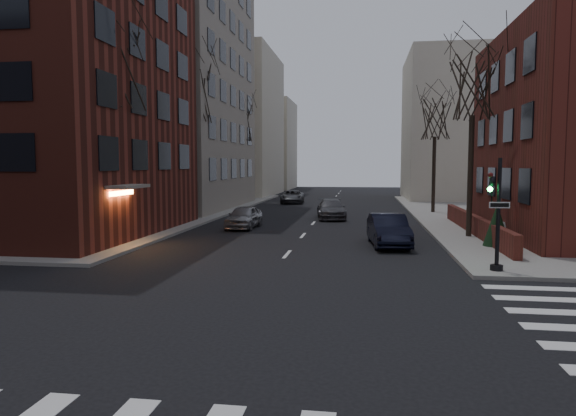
{
  "coord_description": "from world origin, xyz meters",
  "views": [
    {
      "loc": [
        3.24,
        -9.92,
        3.92
      ],
      "look_at": [
        -0.02,
        12.41,
        2.0
      ],
      "focal_mm": 32.0,
      "sensor_mm": 36.0,
      "label": 1
    }
  ],
  "objects_px": {
    "tree_left_a": "(114,71)",
    "evergreen_shrub": "(497,225)",
    "tree_left_b": "(194,95)",
    "streetlamp_far": "(251,161)",
    "car_lane_silver": "(244,217)",
    "sandwich_board": "(500,230)",
    "tree_right_a": "(473,84)",
    "streetlamp_near": "(184,160)",
    "tree_left_c": "(240,123)",
    "car_lane_far": "(292,197)",
    "traffic_signal": "(496,221)",
    "parked_sedan": "(388,230)",
    "tree_right_b": "(435,118)",
    "car_lane_gray": "(331,209)"
  },
  "relations": [
    {
      "from": "tree_left_a",
      "to": "evergreen_shrub",
      "type": "xyz_separation_m",
      "value": [
        18.21,
        0.79,
        -7.33
      ]
    },
    {
      "from": "tree_left_b",
      "to": "streetlamp_far",
      "type": "distance_m",
      "value": 16.68
    },
    {
      "from": "car_lane_silver",
      "to": "sandwich_board",
      "type": "bearing_deg",
      "value": -11.03
    },
    {
      "from": "tree_right_a",
      "to": "car_lane_silver",
      "type": "distance_m",
      "value": 14.99
    },
    {
      "from": "tree_left_b",
      "to": "tree_right_a",
      "type": "distance_m",
      "value": 19.35
    },
    {
      "from": "streetlamp_near",
      "to": "sandwich_board",
      "type": "relative_size",
      "value": 7.33
    },
    {
      "from": "tree_left_a",
      "to": "tree_left_c",
      "type": "bearing_deg",
      "value": 90.0
    },
    {
      "from": "tree_right_a",
      "to": "car_lane_far",
      "type": "bearing_deg",
      "value": 118.29
    },
    {
      "from": "traffic_signal",
      "to": "parked_sedan",
      "type": "bearing_deg",
      "value": 119.77
    },
    {
      "from": "tree_left_a",
      "to": "streetlamp_far",
      "type": "bearing_deg",
      "value": 88.77
    },
    {
      "from": "streetlamp_near",
      "to": "parked_sedan",
      "type": "relative_size",
      "value": 1.35
    },
    {
      "from": "tree_left_a",
      "to": "tree_right_a",
      "type": "height_order",
      "value": "tree_left_a"
    },
    {
      "from": "tree_left_c",
      "to": "car_lane_far",
      "type": "bearing_deg",
      "value": 16.05
    },
    {
      "from": "tree_left_a",
      "to": "car_lane_silver",
      "type": "xyz_separation_m",
      "value": [
        4.82,
        6.77,
        -7.77
      ]
    },
    {
      "from": "tree_right_b",
      "to": "evergreen_shrub",
      "type": "xyz_separation_m",
      "value": [
        0.61,
        -17.21,
        -6.44
      ]
    },
    {
      "from": "traffic_signal",
      "to": "sandwich_board",
      "type": "height_order",
      "value": "traffic_signal"
    },
    {
      "from": "tree_left_a",
      "to": "sandwich_board",
      "type": "bearing_deg",
      "value": 10.4
    },
    {
      "from": "tree_left_b",
      "to": "car_lane_far",
      "type": "xyz_separation_m",
      "value": [
        4.99,
        15.43,
        -8.25
      ]
    },
    {
      "from": "tree_left_a",
      "to": "car_lane_silver",
      "type": "relative_size",
      "value": 2.5
    },
    {
      "from": "traffic_signal",
      "to": "streetlamp_far",
      "type": "bearing_deg",
      "value": 116.06
    },
    {
      "from": "car_lane_gray",
      "to": "sandwich_board",
      "type": "height_order",
      "value": "car_lane_gray"
    },
    {
      "from": "tree_left_b",
      "to": "tree_left_c",
      "type": "height_order",
      "value": "tree_left_b"
    },
    {
      "from": "tree_left_c",
      "to": "sandwich_board",
      "type": "relative_size",
      "value": 11.35
    },
    {
      "from": "traffic_signal",
      "to": "tree_right_a",
      "type": "distance_m",
      "value": 10.92
    },
    {
      "from": "tree_left_c",
      "to": "car_lane_silver",
      "type": "bearing_deg",
      "value": -75.93
    },
    {
      "from": "traffic_signal",
      "to": "streetlamp_near",
      "type": "bearing_deg",
      "value": 141.13
    },
    {
      "from": "sandwich_board",
      "to": "streetlamp_far",
      "type": "bearing_deg",
      "value": 113.24
    },
    {
      "from": "tree_right_b",
      "to": "parked_sedan",
      "type": "xyz_separation_m",
      "value": [
        -4.31,
        -16.98,
        -6.82
      ]
    },
    {
      "from": "tree_left_a",
      "to": "evergreen_shrub",
      "type": "height_order",
      "value": "tree_left_a"
    },
    {
      "from": "tree_right_b",
      "to": "streetlamp_far",
      "type": "xyz_separation_m",
      "value": [
        -17.0,
        10.0,
        -3.35
      ]
    },
    {
      "from": "streetlamp_near",
      "to": "sandwich_board",
      "type": "height_order",
      "value": "streetlamp_near"
    },
    {
      "from": "tree_right_a",
      "to": "evergreen_shrub",
      "type": "height_order",
      "value": "tree_right_a"
    },
    {
      "from": "tree_left_c",
      "to": "car_lane_far",
      "type": "height_order",
      "value": "tree_left_c"
    },
    {
      "from": "tree_left_b",
      "to": "tree_right_b",
      "type": "xyz_separation_m",
      "value": [
        17.6,
        6.0,
        -1.33
      ]
    },
    {
      "from": "tree_right_b",
      "to": "car_lane_far",
      "type": "bearing_deg",
      "value": 143.2
    },
    {
      "from": "tree_left_a",
      "to": "car_lane_far",
      "type": "xyz_separation_m",
      "value": [
        4.99,
        27.43,
        -7.81
      ]
    },
    {
      "from": "tree_right_a",
      "to": "streetlamp_near",
      "type": "distance_m",
      "value": 17.87
    },
    {
      "from": "parked_sedan",
      "to": "car_lane_far",
      "type": "xyz_separation_m",
      "value": [
        -8.3,
        26.41,
        -0.1
      ]
    },
    {
      "from": "streetlamp_near",
      "to": "sandwich_board",
      "type": "distance_m",
      "value": 19.34
    },
    {
      "from": "streetlamp_far",
      "to": "car_lane_silver",
      "type": "height_order",
      "value": "streetlamp_far"
    },
    {
      "from": "car_lane_gray",
      "to": "car_lane_silver",
      "type": "bearing_deg",
      "value": -135.17
    },
    {
      "from": "tree_left_a",
      "to": "car_lane_far",
      "type": "distance_m",
      "value": 28.96
    },
    {
      "from": "streetlamp_near",
      "to": "car_lane_far",
      "type": "xyz_separation_m",
      "value": [
        4.39,
        19.43,
        -3.57
      ]
    },
    {
      "from": "streetlamp_far",
      "to": "sandwich_board",
      "type": "relative_size",
      "value": 7.33
    },
    {
      "from": "tree_left_c",
      "to": "tree_right_a",
      "type": "bearing_deg",
      "value": -51.34
    },
    {
      "from": "sandwich_board",
      "to": "car_lane_gray",
      "type": "bearing_deg",
      "value": 120.31
    },
    {
      "from": "tree_left_c",
      "to": "streetlamp_far",
      "type": "relative_size",
      "value": 1.55
    },
    {
      "from": "traffic_signal",
      "to": "evergreen_shrub",
      "type": "height_order",
      "value": "traffic_signal"
    },
    {
      "from": "traffic_signal",
      "to": "evergreen_shrub",
      "type": "bearing_deg",
      "value": 75.78
    },
    {
      "from": "tree_left_b",
      "to": "tree_left_c",
      "type": "distance_m",
      "value": 14.03
    }
  ]
}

